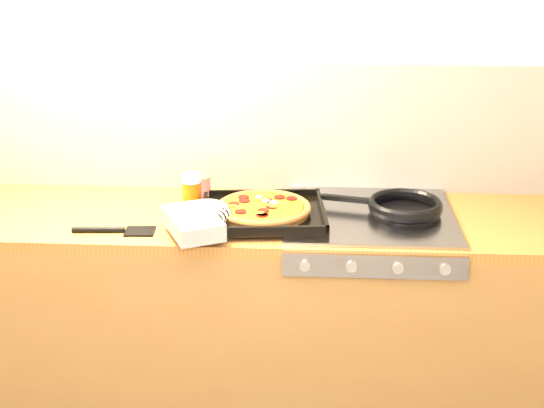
# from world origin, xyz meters

# --- Properties ---
(room_shell) EXTENTS (3.20, 3.20, 3.20)m
(room_shell) POSITION_xyz_m (0.00, 1.39, 1.15)
(room_shell) COLOR white
(room_shell) RESTS_ON ground
(counter_run) EXTENTS (3.20, 0.62, 0.90)m
(counter_run) POSITION_xyz_m (0.00, 1.10, 0.45)
(counter_run) COLOR brown
(counter_run) RESTS_ON ground
(stovetop) EXTENTS (0.60, 0.56, 0.02)m
(stovetop) POSITION_xyz_m (0.45, 1.10, 0.91)
(stovetop) COLOR gray
(stovetop) RESTS_ON counter_run
(pizza_on_tray) EXTENTS (0.58, 0.54, 0.07)m
(pizza_on_tray) POSITION_xyz_m (0.01, 1.00, 0.95)
(pizza_on_tray) COLOR black
(pizza_on_tray) RESTS_ON stovetop
(frying_pan) EXTENTS (0.46, 0.32, 0.04)m
(frying_pan) POSITION_xyz_m (0.57, 1.11, 0.94)
(frying_pan) COLOR black
(frying_pan) RESTS_ON stovetop
(tomato_can) EXTENTS (0.09, 0.09, 0.10)m
(tomato_can) POSITION_xyz_m (-0.17, 1.22, 0.95)
(tomato_can) COLOR maroon
(tomato_can) RESTS_ON counter_run
(juice_glass) EXTENTS (0.08, 0.08, 0.12)m
(juice_glass) POSITION_xyz_m (-0.21, 1.18, 0.96)
(juice_glass) COLOR #E4550D
(juice_glass) RESTS_ON counter_run
(wooden_spoon) EXTENTS (0.29, 0.12, 0.02)m
(wooden_spoon) POSITION_xyz_m (0.14, 1.31, 0.91)
(wooden_spoon) COLOR #B3704C
(wooden_spoon) RESTS_ON counter_run
(black_spatula) EXTENTS (0.28, 0.09, 0.02)m
(black_spatula) POSITION_xyz_m (-0.43, 0.91, 0.91)
(black_spatula) COLOR black
(black_spatula) RESTS_ON counter_run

